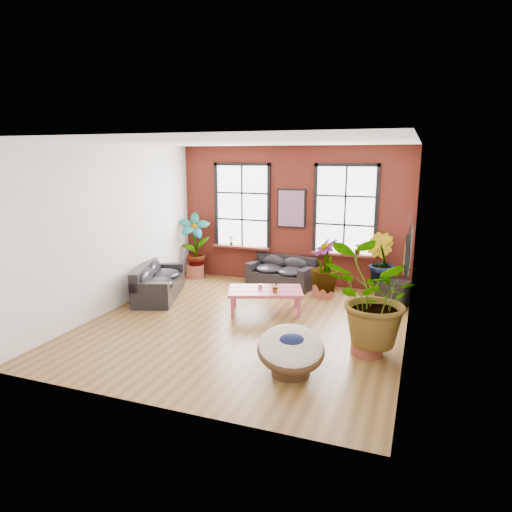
{
  "coord_description": "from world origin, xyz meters",
  "views": [
    {
      "loc": [
        3.15,
        -7.92,
        3.24
      ],
      "look_at": [
        0.0,
        0.6,
        1.25
      ],
      "focal_mm": 32.0,
      "sensor_mm": 36.0,
      "label": 1
    }
  ],
  "objects_px": {
    "sofa_back": "(282,273)",
    "papasan_chair": "(291,350)",
    "sofa_left": "(157,282)",
    "coffee_table": "(265,292)"
  },
  "relations": [
    {
      "from": "sofa_back",
      "to": "papasan_chair",
      "type": "relative_size",
      "value": 1.33
    },
    {
      "from": "sofa_back",
      "to": "papasan_chair",
      "type": "distance_m",
      "value": 4.85
    },
    {
      "from": "sofa_back",
      "to": "sofa_left",
      "type": "relative_size",
      "value": 0.82
    },
    {
      "from": "papasan_chair",
      "to": "sofa_left",
      "type": "bearing_deg",
      "value": 124.54
    },
    {
      "from": "sofa_left",
      "to": "papasan_chair",
      "type": "relative_size",
      "value": 1.63
    },
    {
      "from": "sofa_left",
      "to": "coffee_table",
      "type": "xyz_separation_m",
      "value": [
        2.73,
        -0.12,
        0.08
      ]
    },
    {
      "from": "sofa_left",
      "to": "coffee_table",
      "type": "distance_m",
      "value": 2.73
    },
    {
      "from": "sofa_left",
      "to": "sofa_back",
      "type": "bearing_deg",
      "value": -71.09
    },
    {
      "from": "coffee_table",
      "to": "papasan_chair",
      "type": "height_order",
      "value": "papasan_chair"
    },
    {
      "from": "sofa_back",
      "to": "coffee_table",
      "type": "distance_m",
      "value": 2.06
    }
  ]
}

